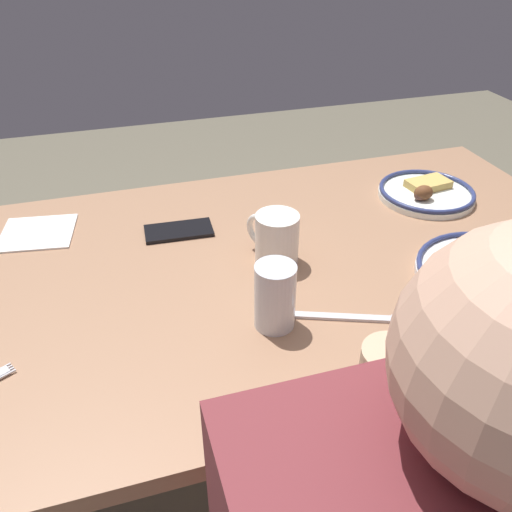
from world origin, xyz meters
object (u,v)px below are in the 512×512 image
object	(u,v)px
plate_center_pancakes	(491,273)
coffee_mug	(275,237)
paper_napkin	(38,233)
plate_near_main	(426,192)
fork_far	(352,318)
cell_phone	(179,231)
drinking_glass	(275,299)

from	to	relation	value
plate_center_pancakes	coffee_mug	xyz separation A→B (m)	(0.37, -0.18, 0.04)
paper_napkin	plate_near_main	bearing A→B (deg)	173.95
plate_near_main	coffee_mug	distance (m)	0.46
plate_near_main	fork_far	size ratio (longest dim) A/B	1.17
cell_phone	paper_napkin	bearing A→B (deg)	-12.65
drinking_glass	plate_center_pancakes	bearing A→B (deg)	-179.59
cell_phone	fork_far	size ratio (longest dim) A/B	0.74
drinking_glass	coffee_mug	bearing A→B (deg)	-108.63
plate_center_pancakes	coffee_mug	bearing A→B (deg)	-25.91
drinking_glass	cell_phone	bearing A→B (deg)	-73.24
plate_center_pancakes	paper_napkin	bearing A→B (deg)	-27.06
plate_near_main	drinking_glass	bearing A→B (deg)	33.72
coffee_mug	cell_phone	bearing A→B (deg)	-44.17
plate_center_pancakes	plate_near_main	bearing A→B (deg)	-101.19
coffee_mug	fork_far	world-z (taller)	coffee_mug
coffee_mug	fork_far	distance (m)	0.23
cell_phone	paper_napkin	size ratio (longest dim) A/B	0.96
plate_near_main	paper_napkin	size ratio (longest dim) A/B	1.50
drinking_glass	cell_phone	xyz separation A→B (m)	(0.10, -0.34, -0.05)
plate_center_pancakes	coffee_mug	size ratio (longest dim) A/B	2.46
plate_center_pancakes	drinking_glass	xyz separation A→B (m)	(0.43, 0.00, 0.04)
coffee_mug	cell_phone	world-z (taller)	coffee_mug
fork_far	drinking_glass	bearing A→B (deg)	-11.73
fork_far	plate_center_pancakes	bearing A→B (deg)	-174.23
drinking_glass	fork_far	xyz separation A→B (m)	(-0.13, 0.03, -0.05)
coffee_mug	drinking_glass	distance (m)	0.19
plate_center_pancakes	coffee_mug	world-z (taller)	coffee_mug
plate_near_main	coffee_mug	world-z (taller)	coffee_mug
plate_near_main	coffee_mug	xyz separation A→B (m)	(0.43, 0.15, 0.04)
plate_center_pancakes	coffee_mug	distance (m)	0.41
plate_center_pancakes	cell_phone	world-z (taller)	plate_center_pancakes
drinking_glass	paper_napkin	bearing A→B (deg)	-47.08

